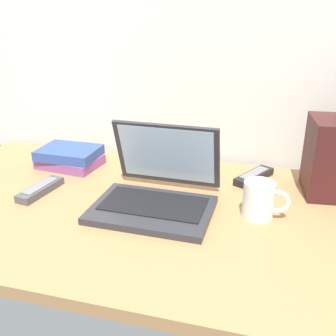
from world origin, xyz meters
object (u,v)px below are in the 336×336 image
object	(u,v)px
coffee_mug	(260,199)
laptop	(157,190)
remote_control_near	(254,176)
remote_control_far	(40,189)
book_stack	(70,157)

from	to	relation	value
coffee_mug	laptop	bearing A→B (deg)	-178.61
coffee_mug	remote_control_near	distance (m)	0.23
remote_control_far	book_stack	size ratio (longest dim) A/B	0.79
remote_control_far	laptop	bearing A→B (deg)	3.49
coffee_mug	remote_control_near	world-z (taller)	coffee_mug
coffee_mug	book_stack	bearing A→B (deg)	163.94
book_stack	remote_control_near	bearing A→B (deg)	4.49
remote_control_far	coffee_mug	bearing A→B (deg)	2.57
coffee_mug	remote_control_far	xyz separation A→B (m)	(-0.62, -0.03, -0.04)
coffee_mug	remote_control_near	size ratio (longest dim) A/B	0.72
laptop	book_stack	size ratio (longest dim) A/B	1.51
laptop	remote_control_far	size ratio (longest dim) A/B	1.91
laptop	remote_control_near	bearing A→B (deg)	44.37
laptop	remote_control_far	distance (m)	0.35
coffee_mug	book_stack	size ratio (longest dim) A/B	0.57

